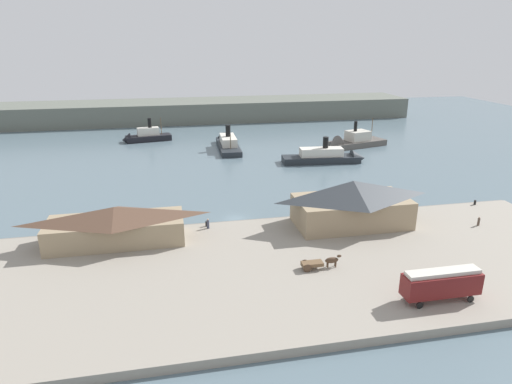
% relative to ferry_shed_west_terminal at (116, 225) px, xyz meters
% --- Properties ---
extents(ground_plane, '(320.00, 320.00, 0.00)m').
position_rel_ferry_shed_west_terminal_xyz_m(ground_plane, '(20.71, 8.88, -4.30)').
color(ground_plane, slate).
extents(quay_promenade, '(110.00, 36.00, 1.20)m').
position_rel_ferry_shed_west_terminal_xyz_m(quay_promenade, '(20.71, -13.12, -3.70)').
color(quay_promenade, gray).
rests_on(quay_promenade, ground).
extents(seawall_edge, '(110.00, 0.80, 1.00)m').
position_rel_ferry_shed_west_terminal_xyz_m(seawall_edge, '(20.71, 5.28, -3.80)').
color(seawall_edge, slate).
rests_on(seawall_edge, ground).
extents(ferry_shed_west_terminal, '(21.77, 8.34, 6.10)m').
position_rel_ferry_shed_west_terminal_xyz_m(ferry_shed_west_terminal, '(0.00, 0.00, 0.00)').
color(ferry_shed_west_terminal, '#998466').
rests_on(ferry_shed_west_terminal, quay_promenade).
extents(ferry_shed_east_terminal, '(20.02, 10.29, 8.09)m').
position_rel_ferry_shed_west_terminal_xyz_m(ferry_shed_east_terminal, '(39.99, -0.58, 1.02)').
color(ferry_shed_east_terminal, '#998466').
rests_on(ferry_shed_east_terminal, quay_promenade).
extents(street_tram, '(10.00, 2.76, 4.18)m').
position_rel_ferry_shed_west_terminal_xyz_m(street_tram, '(41.40, -25.71, -0.64)').
color(street_tram, maroon).
rests_on(street_tram, quay_promenade).
extents(horse_cart, '(5.91, 1.57, 1.87)m').
position_rel_ferry_shed_west_terminal_xyz_m(horse_cart, '(29.18, -14.86, -2.17)').
color(horse_cart, brown).
rests_on(horse_cart, quay_promenade).
extents(pedestrian_at_waters_edge, '(0.44, 0.44, 1.79)m').
position_rel_ferry_shed_west_terminal_xyz_m(pedestrian_at_waters_edge, '(14.99, 2.64, -2.28)').
color(pedestrian_at_waters_edge, '#33384C').
rests_on(pedestrian_at_waters_edge, quay_promenade).
extents(pedestrian_by_tram, '(0.41, 0.41, 1.66)m').
position_rel_ferry_shed_west_terminal_xyz_m(pedestrian_by_tram, '(61.88, -5.59, -2.34)').
color(pedestrian_by_tram, '#4C3D33').
rests_on(pedestrian_by_tram, quay_promenade).
extents(mooring_post_center_east, '(0.44, 0.44, 0.90)m').
position_rel_ferry_shed_west_terminal_xyz_m(mooring_post_center_east, '(68.11, 3.85, -2.65)').
color(mooring_post_center_east, black).
rests_on(mooring_post_center_east, quay_promenade).
extents(mooring_post_center_west, '(0.44, 0.44, 0.90)m').
position_rel_ferry_shed_west_terminal_xyz_m(mooring_post_center_west, '(14.83, 3.64, -2.65)').
color(mooring_post_center_west, black).
rests_on(mooring_post_center_west, quay_promenade).
extents(mooring_post_east, '(0.44, 0.44, 0.90)m').
position_rel_ferry_shed_west_terminal_xyz_m(mooring_post_east, '(53.39, 3.30, -2.65)').
color(mooring_post_east, black).
rests_on(mooring_post_east, quay_promenade).
extents(ferry_moored_west, '(16.43, 7.37, 8.80)m').
position_rel_ferry_shed_west_terminal_xyz_m(ferry_moored_west, '(1.63, 81.68, -2.79)').
color(ferry_moored_west, black).
rests_on(ferry_moored_west, ground).
extents(ferry_approaching_east, '(20.92, 11.50, 10.81)m').
position_rel_ferry_shed_west_terminal_xyz_m(ferry_approaching_east, '(65.66, 60.35, -2.79)').
color(ferry_approaching_east, '#514C47').
rests_on(ferry_approaching_east, ground).
extents(ferry_approaching_west, '(23.47, 7.34, 8.62)m').
position_rel_ferry_shed_west_terminal_xyz_m(ferry_approaching_west, '(52.59, 44.28, -2.80)').
color(ferry_approaching_west, '#23282D').
rests_on(ferry_approaching_west, ground).
extents(ferry_near_quay, '(6.76, 24.31, 9.37)m').
position_rel_ferry_shed_west_terminal_xyz_m(ferry_near_quay, '(27.56, 67.86, -2.88)').
color(ferry_near_quay, '#23282D').
rests_on(ferry_near_quay, ground).
extents(far_headland, '(180.00, 24.00, 8.00)m').
position_rel_ferry_shed_west_terminal_xyz_m(far_headland, '(20.71, 118.88, -0.30)').
color(far_headland, '#60665B').
rests_on(far_headland, ground).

